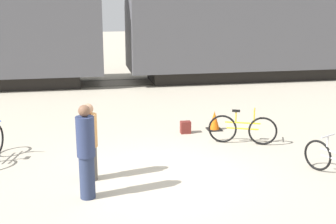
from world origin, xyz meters
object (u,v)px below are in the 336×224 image
object	(u,v)px
backpack	(186,127)
traffic_cone	(214,121)
person_in_navy	(86,152)
person_in_tan	(89,142)
freight_train	(114,18)
bicycle_yellow	(243,129)

from	to	relation	value
backpack	traffic_cone	bearing A→B (deg)	11.15
person_in_navy	traffic_cone	size ratio (longest dim) A/B	3.30
person_in_tan	person_in_navy	distance (m)	0.91
freight_train	traffic_cone	bearing A→B (deg)	-74.40
person_in_tan	person_in_navy	world-z (taller)	person_in_navy
person_in_tan	traffic_cone	distance (m)	4.74
bicycle_yellow	backpack	bearing A→B (deg)	136.15
freight_train	person_in_tan	world-z (taller)	freight_train
freight_train	person_in_navy	bearing A→B (deg)	-97.05
person_in_tan	traffic_cone	xyz separation A→B (m)	(3.56, 3.08, -0.56)
backpack	freight_train	bearing A→B (deg)	99.27
person_in_tan	person_in_navy	size ratio (longest dim) A/B	0.90
bicycle_yellow	traffic_cone	world-z (taller)	bicycle_yellow
person_in_tan	traffic_cone	bearing A→B (deg)	79.38
freight_train	bicycle_yellow	bearing A→B (deg)	-74.53
freight_train	person_in_tan	xyz separation A→B (m)	(-1.38, -10.89, -1.97)
freight_train	person_in_navy	world-z (taller)	freight_train
bicycle_yellow	traffic_cone	bearing A→B (deg)	104.70
bicycle_yellow	person_in_navy	world-z (taller)	person_in_navy
bicycle_yellow	person_in_navy	distance (m)	4.81
freight_train	person_in_navy	xyz separation A→B (m)	(-1.46, -11.79, -1.87)
freight_train	bicycle_yellow	size ratio (longest dim) A/B	31.24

